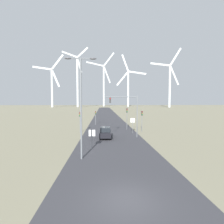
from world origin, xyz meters
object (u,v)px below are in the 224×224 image
traffic_light_post_mid_right (127,114)px  streetlamp (81,96)px  wind_turbine_right (128,84)px  traffic_light_mast_overhead (127,107)px  stop_sign_far (133,123)px  stop_sign_near (92,136)px  wind_turbine_left (77,78)px  car_approaching (105,133)px  wind_turbine_far_left (52,83)px  wind_turbine_center (104,81)px  traffic_light_post_near_right (142,117)px  wind_turbine_far_right (170,81)px  traffic_light_post_near_left (80,117)px  traffic_light_post_mid_left (96,115)px

traffic_light_post_mid_right → streetlamp: bearing=-111.2°
wind_turbine_right → traffic_light_mast_overhead: bearing=-98.3°
stop_sign_far → stop_sign_near: bearing=-123.2°
stop_sign_far → wind_turbine_left: wind_turbine_left is taller
streetlamp → traffic_light_post_mid_right: (7.30, 18.83, -3.15)m
streetlamp → stop_sign_far: 16.96m
streetlamp → stop_sign_far: size_ratio=3.65×
car_approaching → wind_turbine_far_left: size_ratio=0.07×
wind_turbine_center → streetlamp: bearing=-90.9°
stop_sign_near → wind_turbine_center: size_ratio=0.03×
traffic_light_post_near_right → car_approaching: traffic_light_post_near_right is taller
stop_sign_far → wind_turbine_right: (25.04, 179.32, 24.86)m
wind_turbine_right → wind_turbine_far_right: wind_turbine_right is taller
traffic_light_post_near_right → traffic_light_mast_overhead: (-3.71, -5.17, 1.95)m
traffic_light_mast_overhead → wind_turbine_right: bearing=81.7°
streetlamp → traffic_light_post_near_right: (9.83, 15.75, -3.43)m
car_approaching → wind_turbine_right: size_ratio=0.07×
streetlamp → traffic_light_post_near_left: 16.07m
stop_sign_near → wind_turbine_far_left: size_ratio=0.04×
stop_sign_far → wind_turbine_center: (-4.48, 196.30, 30.20)m
wind_turbine_left → traffic_light_post_mid_right: bearing=-78.2°
traffic_light_mast_overhead → traffic_light_post_near_left: bearing=149.1°
wind_turbine_far_left → wind_turbine_right: (85.12, 20.43, 1.44)m
stop_sign_near → traffic_light_post_near_right: bearing=53.1°
stop_sign_far → traffic_light_post_near_left: 10.04m
stop_sign_near → car_approaching: 6.70m
stop_sign_near → traffic_light_post_mid_right: traffic_light_post_mid_right is taller
streetlamp → traffic_light_post_mid_right: 20.43m
traffic_light_post_near_left → wind_turbine_far_right: (73.69, 145.65, 24.40)m
traffic_light_post_mid_left → traffic_light_post_mid_right: traffic_light_post_mid_right is taller
traffic_light_post_mid_right → traffic_light_mast_overhead: traffic_light_mast_overhead is taller
wind_turbine_far_left → wind_turbine_left: size_ratio=0.85×
wind_turbine_far_left → wind_turbine_center: 67.35m
car_approaching → stop_sign_near: bearing=-105.2°
traffic_light_post_mid_right → car_approaching: bearing=-118.7°
traffic_light_post_near_left → traffic_light_post_mid_left: bearing=77.6°
stop_sign_near → wind_turbine_center: (2.44, 206.90, 30.50)m
streetlamp → wind_turbine_far_left: bearing=106.8°
stop_sign_near → wind_turbine_far_right: wind_turbine_far_right is taller
traffic_light_post_near_left → traffic_light_post_mid_right: size_ratio=0.88×
traffic_light_post_mid_left → wind_turbine_right: wind_turbine_right is taller
wind_turbine_far_left → traffic_light_post_mid_left: bearing=-70.2°
wind_turbine_far_left → wind_turbine_right: wind_turbine_right is taller
traffic_light_mast_overhead → wind_turbine_far_left: 174.10m
stop_sign_far → traffic_light_post_near_right: 2.67m
traffic_light_mast_overhead → wind_turbine_left: bearing=100.8°
car_approaching → wind_turbine_far_left: 173.80m
traffic_light_post_mid_left → wind_turbine_right: (32.49, 166.92, 24.26)m
stop_sign_far → wind_turbine_left: 168.46m
traffic_light_post_mid_right → wind_turbine_center: wind_turbine_center is taller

